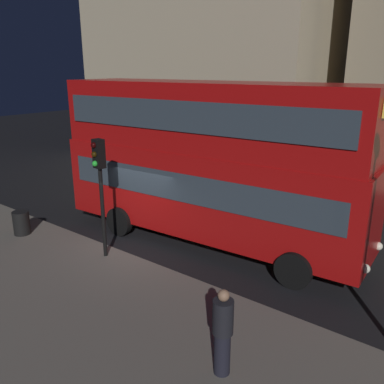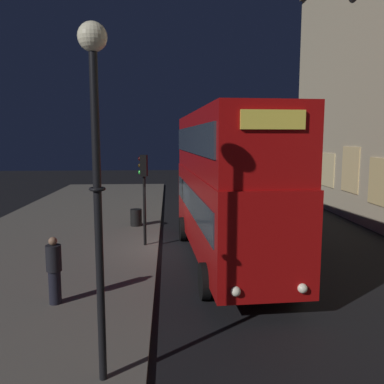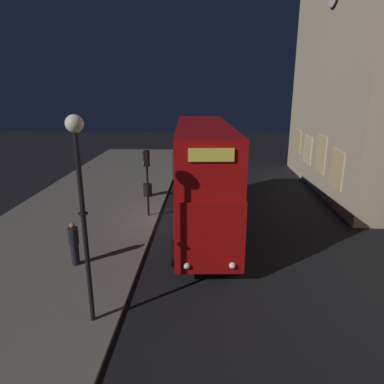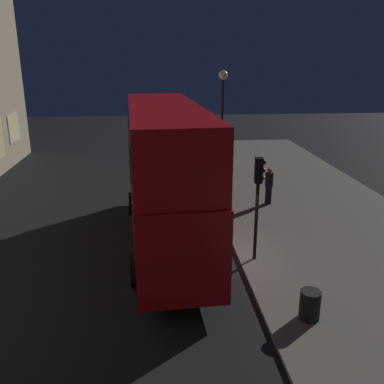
# 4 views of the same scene
# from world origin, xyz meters

# --- Properties ---
(ground_plane) EXTENTS (80.00, 80.00, 0.00)m
(ground_plane) POSITION_xyz_m (0.00, 0.00, 0.00)
(ground_plane) COLOR black
(sidewalk_slab) EXTENTS (44.00, 8.77, 0.12)m
(sidewalk_slab) POSITION_xyz_m (0.00, -4.98, 0.06)
(sidewalk_slab) COLOR #5B564F
(sidewalk_slab) RESTS_ON ground
(double_decker_bus) EXTENTS (10.71, 3.29, 5.33)m
(double_decker_bus) POSITION_xyz_m (1.63, 1.90, 2.99)
(double_decker_bus) COLOR #9E0C0C
(double_decker_bus) RESTS_ON ground
(traffic_light_near_kerb) EXTENTS (0.35, 0.38, 3.66)m
(traffic_light_near_kerb) POSITION_xyz_m (-0.11, -1.15, 2.76)
(traffic_light_near_kerb) COLOR black
(traffic_light_near_kerb) RESTS_ON sidewalk_slab
(street_lamp) EXTENTS (0.48, 0.48, 6.18)m
(street_lamp) POSITION_xyz_m (9.03, -1.37, 4.50)
(street_lamp) COLOR black
(street_lamp) RESTS_ON sidewalk_slab
(pedestrian) EXTENTS (0.40, 0.40, 1.79)m
(pedestrian) POSITION_xyz_m (5.60, -3.16, 1.03)
(pedestrian) COLOR black
(pedestrian) RESTS_ON sidewalk_slab
(litter_bin) EXTENTS (0.57, 0.57, 0.83)m
(litter_bin) POSITION_xyz_m (-3.75, -1.79, 0.53)
(litter_bin) COLOR black
(litter_bin) RESTS_ON sidewalk_slab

